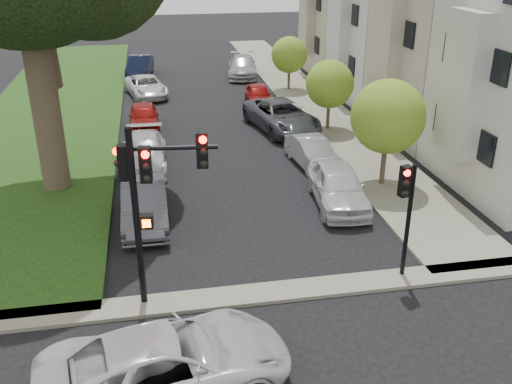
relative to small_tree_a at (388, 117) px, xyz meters
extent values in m
plane|color=black|center=(-6.20, -9.07, -3.04)|extent=(140.00, 140.00, 0.00)
cube|color=black|center=(-15.20, 14.93, -2.98)|extent=(8.00, 44.00, 0.12)
cube|color=slate|center=(0.55, 14.93, -2.98)|extent=(3.50, 44.00, 0.12)
cube|color=slate|center=(-6.20, -7.07, -2.98)|extent=(60.00, 1.00, 0.12)
cube|color=silver|center=(2.45, -1.07, 1.46)|extent=(0.70, 2.20, 5.50)
cube|color=black|center=(2.75, -1.07, 2.46)|extent=(0.08, 3.60, 6.00)
cube|color=#A69B87|center=(6.30, 6.43, 1.96)|extent=(7.00, 7.40, 10.00)
cube|color=#A69B87|center=(2.45, 6.43, 1.46)|extent=(0.70, 2.20, 5.50)
cube|color=black|center=(2.75, 6.43, 2.46)|extent=(0.08, 3.60, 6.00)
cube|color=beige|center=(6.30, 13.93, 1.96)|extent=(7.00, 7.40, 10.00)
cube|color=beige|center=(2.45, 13.93, 1.46)|extent=(0.70, 2.20, 5.50)
cube|color=black|center=(2.75, 13.93, 2.46)|extent=(0.08, 3.60, 6.00)
cube|color=#A19A8A|center=(6.30, 21.43, 1.96)|extent=(7.00, 7.40, 10.00)
cube|color=#A19A8A|center=(2.45, 21.43, 1.46)|extent=(0.70, 2.20, 5.50)
cylinder|color=#3F2D21|center=(-13.50, 2.21, 1.02)|extent=(1.12, 1.12, 8.12)
cylinder|color=#3F2D21|center=(0.00, 0.00, -1.95)|extent=(0.22, 0.22, 2.17)
sphere|color=#528E26|center=(0.00, 0.00, 0.01)|extent=(3.04, 3.04, 3.04)
cylinder|color=#3F2D21|center=(0.00, 7.75, -2.12)|extent=(0.18, 0.18, 1.82)
sphere|color=#528E26|center=(0.00, 7.75, -0.48)|extent=(2.55, 2.55, 2.55)
cylinder|color=#3F2D21|center=(0.00, 16.78, -2.16)|extent=(0.17, 0.17, 1.74)
sphere|color=#528E26|center=(0.00, 16.78, -0.60)|extent=(2.44, 2.44, 2.44)
cylinder|color=black|center=(-10.00, -6.87, -0.38)|extent=(0.20, 0.20, 5.32)
cylinder|color=black|center=(-8.87, -6.87, 1.67)|extent=(2.25, 0.37, 0.12)
cube|color=black|center=(-9.64, -6.87, 1.26)|extent=(0.33, 0.30, 0.97)
cube|color=black|center=(-8.16, -6.87, 1.57)|extent=(0.33, 0.30, 0.97)
cube|color=black|center=(-10.20, -6.61, 1.26)|extent=(0.30, 0.33, 0.97)
sphere|color=#FF0C05|center=(-9.64, -7.02, 1.59)|extent=(0.20, 0.20, 0.20)
sphere|color=black|center=(-9.64, -7.02, 0.93)|extent=(0.20, 0.20, 0.20)
cube|color=black|center=(-9.74, -6.87, -0.38)|extent=(0.38, 0.29, 0.39)
cube|color=#FF5905|center=(-9.74, -7.01, -0.38)|extent=(0.23, 0.03, 0.23)
cylinder|color=black|center=(-2.11, -6.87, -1.16)|extent=(0.17, 0.17, 3.75)
cube|color=black|center=(-2.35, -6.87, 0.22)|extent=(0.35, 0.32, 0.94)
sphere|color=#FF0C05|center=(-2.35, -7.02, 0.53)|extent=(0.20, 0.20, 0.20)
imported|color=silver|center=(-9.46, -10.47, -2.23)|extent=(6.17, 3.65, 1.61)
imported|color=silver|center=(-2.44, -1.44, -2.24)|extent=(2.32, 4.82, 1.59)
imported|color=#999BA0|center=(-2.29, 2.76, -2.38)|extent=(1.80, 4.09, 1.31)
imported|color=#3F4247|center=(-2.47, 8.25, -2.23)|extent=(3.79, 6.20, 1.60)
imported|color=maroon|center=(-2.74, 13.51, -2.39)|extent=(1.77, 3.87, 1.29)
imported|color=#999BA0|center=(-2.42, 21.61, -2.28)|extent=(2.89, 5.46, 1.51)
imported|color=#3F4247|center=(-9.90, -1.66, -2.28)|extent=(1.62, 4.61, 1.52)
imported|color=silver|center=(-9.87, 3.98, -2.33)|extent=(2.11, 4.94, 1.42)
imported|color=maroon|center=(-9.84, 9.96, -2.36)|extent=(1.68, 4.01, 1.35)
imported|color=silver|center=(-9.64, 17.03, -2.38)|extent=(3.09, 5.07, 1.31)
imported|color=black|center=(-10.03, 23.13, -2.28)|extent=(2.20, 4.74, 1.50)
camera|label=1|loc=(-9.36, -20.91, 6.64)|focal=40.00mm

